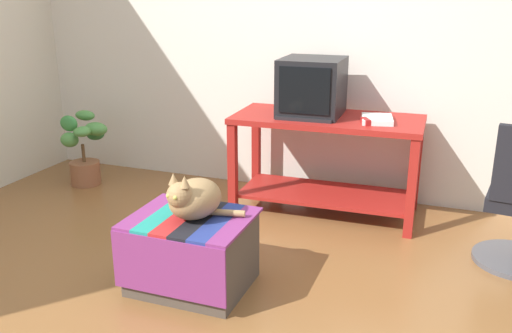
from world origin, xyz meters
TOP-DOWN VIEW (x-y plane):
  - ground_plane at (0.00, 0.00)m, footprint 14.00×14.00m
  - back_wall at (0.00, 2.05)m, footprint 8.00×0.10m
  - desk at (0.32, 1.60)m, footprint 1.36×0.65m
  - tv_monitor at (0.19, 1.63)m, footprint 0.45×0.47m
  - keyboard at (0.20, 1.46)m, footprint 0.41×0.17m
  - book at (0.68, 1.56)m, footprint 0.25×0.30m
  - ottoman_with_blanket at (-0.10, 0.26)m, footprint 0.65×0.55m
  - cat at (-0.08, 0.26)m, footprint 0.41×0.38m
  - potted_plant at (-1.73, 1.48)m, footprint 0.41×0.37m
  - stapler at (0.62, 1.46)m, footprint 0.09×0.11m
  - pen at (0.63, 1.68)m, footprint 0.09×0.12m

SIDE VIEW (x-z plane):
  - ground_plane at x=0.00m, z-range 0.00..0.00m
  - ottoman_with_blanket at x=-0.10m, z-range 0.00..0.42m
  - potted_plant at x=-1.73m, z-range -0.02..0.60m
  - desk at x=0.32m, z-range 0.13..0.86m
  - cat at x=-0.08m, z-range 0.39..0.68m
  - pen at x=0.63m, z-range 0.73..0.74m
  - keyboard at x=0.20m, z-range 0.73..0.75m
  - book at x=0.68m, z-range 0.73..0.76m
  - stapler at x=0.62m, z-range 0.73..0.77m
  - tv_monitor at x=0.19m, z-range 0.72..1.13m
  - back_wall at x=0.00m, z-range 0.00..2.60m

